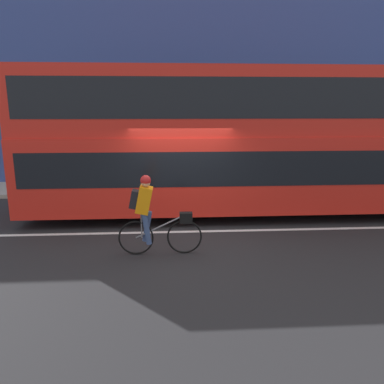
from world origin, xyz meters
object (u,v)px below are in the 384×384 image
object	(u,v)px
bus	(238,137)
street_sign_post	(186,147)
trash_bin	(284,173)
cyclist_on_bike	(151,213)

from	to	relation	value
bus	street_sign_post	bearing A→B (deg)	111.52
trash_bin	street_sign_post	world-z (taller)	street_sign_post
trash_bin	street_sign_post	distance (m)	3.81
trash_bin	street_sign_post	xyz separation A→B (m)	(-3.68, -0.01, 0.99)
bus	trash_bin	xyz separation A→B (m)	(2.40, 3.25, -1.63)
cyclist_on_bike	street_sign_post	distance (m)	6.28
bus	trash_bin	size ratio (longest dim) A/B	13.07
bus	street_sign_post	distance (m)	3.55
bus	trash_bin	distance (m)	4.36
cyclist_on_bike	bus	bearing A→B (deg)	51.85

